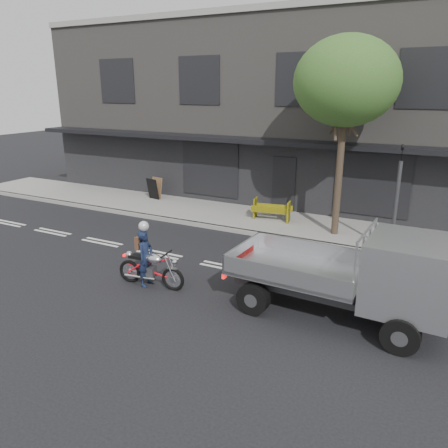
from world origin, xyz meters
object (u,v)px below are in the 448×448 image
rider (146,258)px  traffic_light_pole (396,205)px  street_tree (346,82)px  construction_barrier (270,211)px  sandwich_board (153,189)px  motorcycle (151,268)px  flatbed_ute (387,274)px

rider → traffic_light_pole: bearing=-50.7°
street_tree → rider: bearing=-119.6°
construction_barrier → sandwich_board: 6.14m
street_tree → motorcycle: size_ratio=3.39×
street_tree → motorcycle: (-3.40, -6.24, -4.75)m
traffic_light_pole → sandwich_board: 10.93m
street_tree → motorcycle: street_tree is taller
traffic_light_pole → construction_barrier: 4.88m
traffic_light_pole → construction_barrier: size_ratio=2.35×
flatbed_ute → construction_barrier: flatbed_ute is taller
street_tree → sandwich_board: (-8.70, 1.10, -4.64)m
street_tree → construction_barrier: (-2.61, 0.33, -4.71)m
street_tree → sandwich_board: bearing=172.8°
street_tree → traffic_light_pole: size_ratio=1.93×
construction_barrier → sandwich_board: size_ratio=1.54×
flatbed_ute → sandwich_board: flatbed_ute is taller
street_tree → flatbed_ute: street_tree is taller
sandwich_board → rider: bearing=-45.3°
street_tree → flatbed_ute: bearing=-66.6°
traffic_light_pole → flatbed_ute: traffic_light_pole is taller
traffic_light_pole → motorcycle: (-5.40, -5.39, -1.13)m
rider → flatbed_ute: size_ratio=0.31×
flatbed_ute → sandwich_board: size_ratio=5.05×
street_tree → rider: 8.48m
traffic_light_pole → motorcycle: traffic_light_pole is taller
street_tree → rider: street_tree is taller
street_tree → flatbed_ute: size_ratio=1.38×
rider → motorcycle: bearing=-94.9°
traffic_light_pole → sandwich_board: (-10.70, 1.95, -1.02)m
traffic_light_pole → street_tree: bearing=157.0°
motorcycle → sandwich_board: sandwich_board is taller
construction_barrier → sandwich_board: (-6.09, 0.78, 0.07)m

